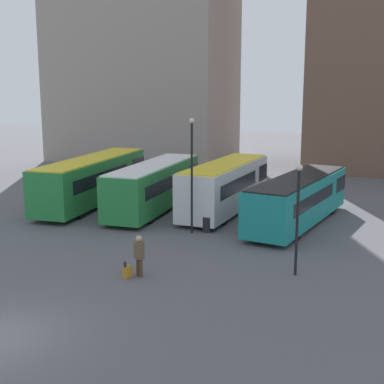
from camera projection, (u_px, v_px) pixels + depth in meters
bus_0 at (94, 179)px, 36.22m from camera, size 3.32×12.42×3.16m
bus_1 at (155, 185)px, 34.46m from camera, size 2.85×10.92×3.02m
bus_2 at (226, 185)px, 33.89m from camera, size 3.19×10.30×3.16m
bus_3 at (299, 198)px, 30.95m from camera, size 4.41×11.30×2.77m
traveler at (139, 252)px, 22.33m from camera, size 0.60×0.60×1.79m
suitcase at (127, 272)px, 22.32m from camera, size 0.37×0.42×0.73m
lamp_post_0 at (298, 209)px, 22.17m from camera, size 0.28×0.28×4.76m
lamp_post_1 at (192, 167)px, 28.47m from camera, size 0.28×0.28×6.25m
trash_bin at (207, 224)px, 29.33m from camera, size 0.52×0.52×0.85m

